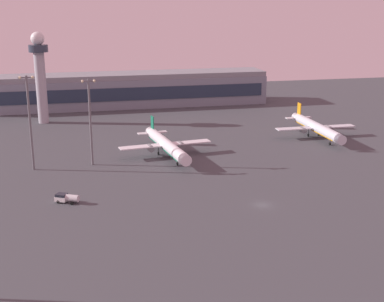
% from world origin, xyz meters
% --- Properties ---
extents(ground_plane, '(416.00, 416.00, 0.00)m').
position_xyz_m(ground_plane, '(0.00, 0.00, 0.00)').
color(ground_plane, '#424449').
extents(terminal_building, '(140.02, 22.40, 16.40)m').
position_xyz_m(terminal_building, '(-19.13, 143.43, 8.09)').
color(terminal_building, gray).
rests_on(terminal_building, ground).
extents(control_tower, '(8.00, 8.00, 38.48)m').
position_xyz_m(control_tower, '(-58.35, 112.57, 22.23)').
color(control_tower, '#A8A8B2').
rests_on(control_tower, ground).
extents(airplane_terminal_side, '(31.82, 40.77, 10.46)m').
position_xyz_m(airplane_terminal_side, '(-16.00, 50.02, 3.95)').
color(airplane_terminal_side, white).
rests_on(airplane_terminal_side, ground).
extents(airplane_far_stand, '(31.54, 40.59, 10.44)m').
position_xyz_m(airplane_far_stand, '(44.64, 62.13, 3.95)').
color(airplane_far_stand, silver).
rests_on(airplane_far_stand, ground).
extents(fuel_truck, '(6.55, 4.80, 2.35)m').
position_xyz_m(fuel_truck, '(-48.99, 12.89, 1.37)').
color(fuel_truck, white).
rests_on(fuel_truck, ground).
extents(apron_light_east, '(4.80, 0.90, 29.28)m').
position_xyz_m(apron_light_east, '(-58.85, 44.13, 16.52)').
color(apron_light_east, slate).
rests_on(apron_light_east, ground).
extents(apron_light_central, '(4.80, 0.90, 27.45)m').
position_xyz_m(apron_light_central, '(-40.80, 45.25, 15.59)').
color(apron_light_central, slate).
rests_on(apron_light_central, ground).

